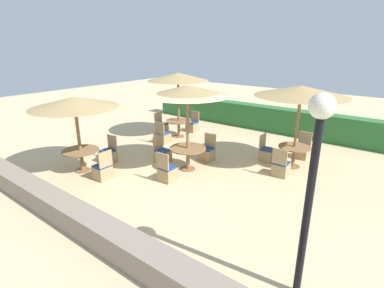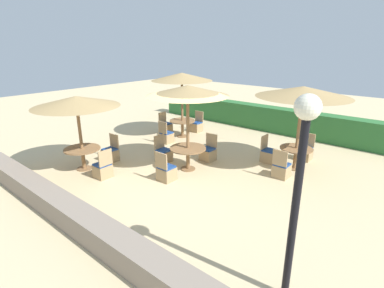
# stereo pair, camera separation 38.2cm
# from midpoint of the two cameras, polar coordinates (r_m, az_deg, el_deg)

# --- Properties ---
(ground_plane) EXTENTS (40.00, 40.00, 0.00)m
(ground_plane) POSITION_cam_midpoint_polar(r_m,az_deg,el_deg) (9.37, -3.43, -6.16)
(ground_plane) COLOR #D1BA8C
(hedge_row) EXTENTS (13.00, 0.70, 1.12)m
(hedge_row) POSITION_cam_midpoint_polar(r_m,az_deg,el_deg) (14.50, 13.77, 4.71)
(hedge_row) COLOR #2D6B33
(hedge_row) RESTS_ON ground_plane
(stone_border) EXTENTS (10.00, 0.56, 0.54)m
(stone_border) POSITION_cam_midpoint_polar(r_m,az_deg,el_deg) (7.30, -22.40, -13.05)
(stone_border) COLOR gray
(stone_border) RESTS_ON ground_plane
(lamp_post) EXTENTS (0.36, 0.36, 3.32)m
(lamp_post) POSITION_cam_midpoint_polar(r_m,az_deg,el_deg) (4.50, 20.05, -3.09)
(lamp_post) COLOR black
(lamp_post) RESTS_ON ground_plane
(parasol_back_left) EXTENTS (2.56, 2.56, 2.77)m
(parasol_back_left) POSITION_cam_midpoint_polar(r_m,az_deg,el_deg) (12.75, -3.55, 12.61)
(parasol_back_left) COLOR olive
(parasol_back_left) RESTS_ON ground_plane
(round_table_back_left) EXTENTS (1.12, 1.12, 0.73)m
(round_table_back_left) POSITION_cam_midpoint_polar(r_m,az_deg,el_deg) (13.11, -3.38, 3.86)
(round_table_back_left) COLOR olive
(round_table_back_left) RESTS_ON ground_plane
(patio_chair_back_left_west) EXTENTS (0.46, 0.46, 0.93)m
(patio_chair_back_left_west) POSITION_cam_midpoint_polar(r_m,az_deg,el_deg) (13.85, -6.62, 3.18)
(patio_chair_back_left_west) COLOR tan
(patio_chair_back_left_west) RESTS_ON ground_plane
(patio_chair_back_left_south) EXTENTS (0.46, 0.46, 0.93)m
(patio_chair_back_left_south) POSITION_cam_midpoint_polar(r_m,az_deg,el_deg) (12.41, -6.38, 1.35)
(patio_chair_back_left_south) COLOR tan
(patio_chair_back_left_south) RESTS_ON ground_plane
(patio_chair_back_left_north) EXTENTS (0.46, 0.46, 0.93)m
(patio_chair_back_left_north) POSITION_cam_midpoint_polar(r_m,az_deg,el_deg) (13.98, -0.70, 3.47)
(patio_chair_back_left_north) COLOR tan
(patio_chair_back_left_north) RESTS_ON ground_plane
(parasol_front_left) EXTENTS (2.64, 2.64, 2.41)m
(parasol_front_left) POSITION_cam_midpoint_polar(r_m,az_deg,el_deg) (9.82, -22.57, 7.30)
(parasol_front_left) COLOR olive
(parasol_front_left) RESTS_ON ground_plane
(round_table_front_left) EXTENTS (1.14, 1.14, 0.72)m
(round_table_front_left) POSITION_cam_midpoint_polar(r_m,az_deg,el_deg) (10.23, -21.43, -1.80)
(round_table_front_left) COLOR olive
(round_table_front_left) RESTS_ON ground_plane
(patio_chair_front_left_north) EXTENTS (0.46, 0.46, 0.93)m
(patio_chair_front_left_north) POSITION_cam_midpoint_polar(r_m,az_deg,el_deg) (10.80, -16.57, -2.01)
(patio_chair_front_left_north) COLOR tan
(patio_chair_front_left_north) RESTS_ON ground_plane
(patio_chair_front_left_east) EXTENTS (0.46, 0.46, 0.93)m
(patio_chair_front_left_east) POSITION_cam_midpoint_polar(r_m,az_deg,el_deg) (9.54, -17.75, -4.91)
(patio_chair_front_left_east) COLOR tan
(patio_chair_front_left_east) RESTS_ON ground_plane
(parasol_back_right) EXTENTS (2.87, 2.87, 2.70)m
(parasol_back_right) POSITION_cam_midpoint_polar(r_m,az_deg,el_deg) (9.89, 19.04, 9.49)
(parasol_back_right) COLOR olive
(parasol_back_right) RESTS_ON ground_plane
(round_table_back_right) EXTENTS (1.04, 1.04, 0.72)m
(round_table_back_right) POSITION_cam_midpoint_polar(r_m,az_deg,el_deg) (10.35, 17.90, -1.27)
(round_table_back_right) COLOR olive
(round_table_back_right) RESTS_ON ground_plane
(patio_chair_back_right_south) EXTENTS (0.46, 0.46, 0.93)m
(patio_chair_back_right_south) POSITION_cam_midpoint_polar(r_m,az_deg,el_deg) (9.65, 15.48, -4.41)
(patio_chair_back_right_south) COLOR tan
(patio_chair_back_right_south) RESTS_ON ground_plane
(patio_chair_back_right_west) EXTENTS (0.46, 0.46, 0.93)m
(patio_chair_back_right_west) POSITION_cam_midpoint_polar(r_m,az_deg,el_deg) (10.75, 13.07, -1.79)
(patio_chair_back_right_west) COLOR tan
(patio_chair_back_right_west) RESTS_ON ground_plane
(patio_chair_back_right_north) EXTENTS (0.46, 0.46, 0.93)m
(patio_chair_back_right_north) POSITION_cam_midpoint_polar(r_m,az_deg,el_deg) (11.36, 19.31, -1.26)
(patio_chair_back_right_north) COLOR tan
(patio_chair_back_right_north) RESTS_ON ground_plane
(parasol_center) EXTENTS (2.54, 2.54, 2.74)m
(parasol_center) POSITION_cam_midpoint_polar(r_m,az_deg,el_deg) (9.15, -2.07, 10.05)
(parasol_center) COLOR olive
(parasol_center) RESTS_ON ground_plane
(round_table_center) EXTENTS (1.17, 1.17, 0.75)m
(round_table_center) POSITION_cam_midpoint_polar(r_m,az_deg,el_deg) (9.64, -1.94, -1.52)
(round_table_center) COLOR olive
(round_table_center) RESTS_ON ground_plane
(patio_chair_center_west) EXTENTS (0.46, 0.46, 0.93)m
(patio_chair_center_west) POSITION_cam_midpoint_polar(r_m,az_deg,el_deg) (10.42, -6.69, -2.08)
(patio_chair_center_west) COLOR tan
(patio_chair_center_west) RESTS_ON ground_plane
(patio_chair_center_south) EXTENTS (0.46, 0.46, 0.93)m
(patio_chair_center_south) POSITION_cam_midpoint_polar(r_m,az_deg,el_deg) (9.02, -5.96, -5.45)
(patio_chair_center_south) COLOR tan
(patio_chair_center_south) RESTS_ON ground_plane
(patio_chair_center_north) EXTENTS (0.46, 0.46, 0.93)m
(patio_chair_center_north) POSITION_cam_midpoint_polar(r_m,az_deg,el_deg) (10.54, 1.83, -1.70)
(patio_chair_center_north) COLOR tan
(patio_chair_center_north) RESTS_ON ground_plane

